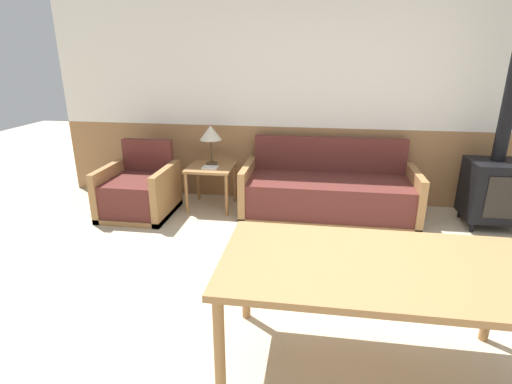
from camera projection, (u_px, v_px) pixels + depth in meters
ground_plane at (347, 331)px, 2.76m from camera, size 16.00×16.00×0.00m
wall_back at (342, 95)px, 4.77m from camera, size 7.20×0.06×2.70m
couch at (328, 193)px, 4.67m from camera, size 1.98×0.84×0.86m
armchair at (139, 192)px, 4.72m from camera, size 0.78×0.81×0.83m
side_table at (211, 173)px, 4.85m from camera, size 0.55×0.55×0.53m
table_lamp at (211, 134)px, 4.79m from camera, size 0.27×0.27×0.48m
book_stack at (210, 168)px, 4.74m from camera, size 0.18×0.14×0.02m
dining_table at (376, 274)px, 2.22m from camera, size 1.74×0.91×0.73m
wood_stove at (497, 174)px, 4.27m from camera, size 0.58×0.53×2.46m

